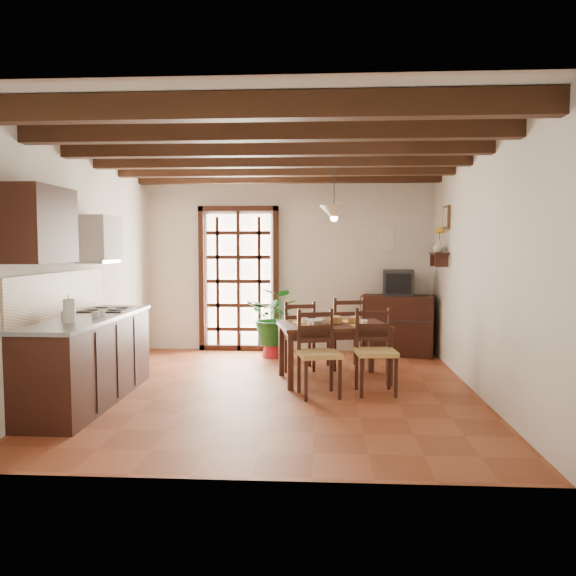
# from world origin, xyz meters

# --- Properties ---
(ground_plane) EXTENTS (5.00, 5.00, 0.00)m
(ground_plane) POSITION_xyz_m (0.00, 0.00, 0.00)
(ground_plane) COLOR brown
(room_shell) EXTENTS (4.52, 5.02, 2.81)m
(room_shell) POSITION_xyz_m (0.00, 0.00, 1.82)
(room_shell) COLOR silver
(room_shell) RESTS_ON ground_plane
(ceiling_beams) EXTENTS (4.50, 4.34, 0.20)m
(ceiling_beams) POSITION_xyz_m (0.00, 0.00, 2.69)
(ceiling_beams) COLOR black
(ceiling_beams) RESTS_ON room_shell
(french_door) EXTENTS (1.26, 0.11, 2.32)m
(french_door) POSITION_xyz_m (-0.80, 2.45, 1.18)
(french_door) COLOR white
(french_door) RESTS_ON ground_plane
(kitchen_counter) EXTENTS (0.64, 2.25, 1.38)m
(kitchen_counter) POSITION_xyz_m (-1.96, -0.60, 0.47)
(kitchen_counter) COLOR black
(kitchen_counter) RESTS_ON ground_plane
(upper_cabinet) EXTENTS (0.35, 0.80, 0.70)m
(upper_cabinet) POSITION_xyz_m (-2.08, -1.30, 1.85)
(upper_cabinet) COLOR black
(upper_cabinet) RESTS_ON room_shell
(range_hood) EXTENTS (0.38, 0.60, 0.54)m
(range_hood) POSITION_xyz_m (-2.05, -0.05, 1.73)
(range_hood) COLOR white
(range_hood) RESTS_ON room_shell
(counter_items) EXTENTS (0.50, 1.43, 0.25)m
(counter_items) POSITION_xyz_m (-1.95, -0.51, 0.96)
(counter_items) COLOR black
(counter_items) RESTS_ON kitchen_counter
(dining_table) EXTENTS (1.44, 1.09, 0.70)m
(dining_table) POSITION_xyz_m (0.65, 0.50, 0.61)
(dining_table) COLOR #381B12
(dining_table) RESTS_ON ground_plane
(chair_near_left) EXTENTS (0.53, 0.51, 0.95)m
(chair_near_left) POSITION_xyz_m (0.47, -0.21, 0.30)
(chair_near_left) COLOR tan
(chair_near_left) RESTS_ON ground_plane
(chair_near_right) EXTENTS (0.48, 0.46, 0.95)m
(chair_near_right) POSITION_xyz_m (1.11, -0.08, 0.30)
(chair_near_right) COLOR tan
(chair_near_right) RESTS_ON ground_plane
(chair_far_left) EXTENTS (0.50, 0.48, 0.93)m
(chair_far_left) POSITION_xyz_m (0.20, 1.08, 0.29)
(chair_far_left) COLOR tan
(chair_far_left) RESTS_ON ground_plane
(chair_far_right) EXTENTS (0.54, 0.52, 0.98)m
(chair_far_right) POSITION_xyz_m (0.83, 1.22, 0.31)
(chair_far_right) COLOR tan
(chair_far_right) RESTS_ON ground_plane
(table_setting) EXTENTS (0.95, 0.63, 0.09)m
(table_setting) POSITION_xyz_m (0.65, 0.50, 0.69)
(table_setting) COLOR gold
(table_setting) RESTS_ON dining_table
(table_bowl) EXTENTS (0.26, 0.26, 0.05)m
(table_bowl) POSITION_xyz_m (0.42, 0.50, 0.73)
(table_bowl) COLOR white
(table_bowl) RESTS_ON dining_table
(sideboard) EXTENTS (1.15, 0.69, 0.91)m
(sideboard) POSITION_xyz_m (1.66, 2.23, 0.46)
(sideboard) COLOR black
(sideboard) RESTS_ON ground_plane
(crt_tv) EXTENTS (0.50, 0.47, 0.39)m
(crt_tv) POSITION_xyz_m (1.66, 2.22, 1.10)
(crt_tv) COLOR black
(crt_tv) RESTS_ON sideboard
(fuse_box) EXTENTS (0.25, 0.03, 0.32)m
(fuse_box) POSITION_xyz_m (1.50, 2.48, 1.75)
(fuse_box) COLOR white
(fuse_box) RESTS_ON room_shell
(plant_pot) EXTENTS (0.39, 0.39, 0.24)m
(plant_pot) POSITION_xyz_m (-0.19, 1.95, 0.11)
(plant_pot) COLOR maroon
(plant_pot) RESTS_ON ground_plane
(potted_plant) EXTENTS (2.39, 2.19, 2.23)m
(potted_plant) POSITION_xyz_m (-0.19, 1.95, 0.57)
(potted_plant) COLOR #144C19
(potted_plant) RESTS_ON ground_plane
(wall_shelf) EXTENTS (0.20, 0.42, 0.20)m
(wall_shelf) POSITION_xyz_m (2.14, 1.60, 1.51)
(wall_shelf) COLOR black
(wall_shelf) RESTS_ON room_shell
(shelf_vase) EXTENTS (0.15, 0.15, 0.15)m
(shelf_vase) POSITION_xyz_m (2.14, 1.60, 1.65)
(shelf_vase) COLOR #B2BFB2
(shelf_vase) RESTS_ON wall_shelf
(shelf_flowers) EXTENTS (0.14, 0.14, 0.36)m
(shelf_flowers) POSITION_xyz_m (2.14, 1.60, 1.86)
(shelf_flowers) COLOR gold
(shelf_flowers) RESTS_ON shelf_vase
(framed_picture) EXTENTS (0.03, 0.32, 0.32)m
(framed_picture) POSITION_xyz_m (2.22, 1.60, 2.05)
(framed_picture) COLOR brown
(framed_picture) RESTS_ON room_shell
(pendant_lamp) EXTENTS (0.36, 0.36, 0.84)m
(pendant_lamp) POSITION_xyz_m (0.65, 0.60, 2.08)
(pendant_lamp) COLOR black
(pendant_lamp) RESTS_ON room_shell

